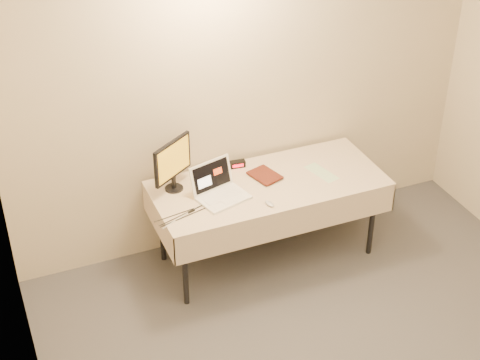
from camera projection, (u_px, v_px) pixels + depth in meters
name	position (u px, v px, depth m)	size (l,w,h in m)	color
back_wall	(247.00, 90.00, 5.86)	(4.00, 0.10, 2.70)	beige
table	(268.00, 189.00, 5.87)	(1.86, 0.81, 0.74)	black
laptop	(218.00, 189.00, 5.65)	(0.44, 0.41, 0.25)	white
monitor	(173.00, 162.00, 5.63)	(0.36, 0.25, 0.43)	black
book	(256.00, 167.00, 5.79)	(0.19, 0.02, 0.25)	maroon
alarm_clock	(237.00, 164.00, 6.03)	(0.14, 0.07, 0.05)	black
clicker	(269.00, 204.00, 5.57)	(0.05, 0.10, 0.02)	#B8B8BA
paper_form	(322.00, 173.00, 5.97)	(0.12, 0.31, 0.00)	#C5ECBC
usb_dongle	(191.00, 211.00, 5.50)	(0.06, 0.02, 0.01)	black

